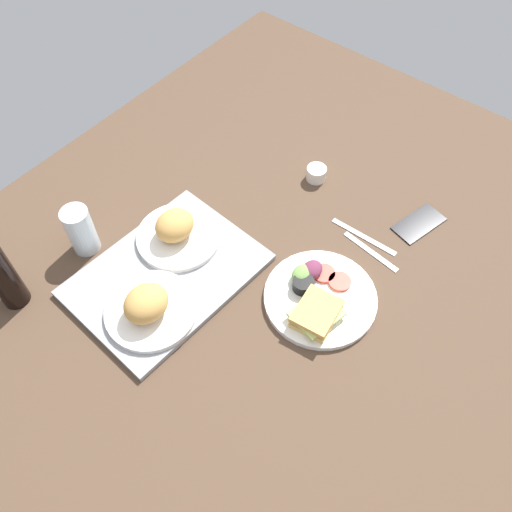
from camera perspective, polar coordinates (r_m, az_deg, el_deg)
name	(u,v)px	position (r cm, az deg, el deg)	size (l,w,h in cm)	color
ground_plane	(260,280)	(135.54, 0.46, -2.53)	(190.00, 150.00, 3.00)	#4C3828
serving_tray	(167,275)	(135.42, -9.48, -1.99)	(45.00, 33.00, 1.60)	gray
bread_plate_near	(148,307)	(126.80, -11.34, -5.28)	(21.79, 21.79, 8.85)	white
bread_plate_far	(177,231)	(138.55, -8.41, 2.65)	(21.86, 21.86, 8.55)	white
plate_with_salad	(318,297)	(129.91, 6.55, -4.33)	(27.33, 27.33, 5.40)	white
drinking_glass	(81,230)	(141.10, -18.11, 2.61)	(6.92, 6.92, 13.72)	silver
soda_bottle	(2,276)	(135.49, -25.36, -1.96)	(6.40, 6.40, 19.83)	black
espresso_cup	(316,174)	(154.71, 6.42, 8.69)	(5.60, 5.60, 4.00)	silver
fork	(371,251)	(141.51, 12.07, 0.49)	(17.00, 1.40, 0.50)	#B7B7BC
knife	(364,236)	(144.09, 11.36, 2.05)	(19.00, 1.40, 0.50)	#B7B7BC
cell_phone	(419,223)	(150.31, 16.91, 3.35)	(14.40, 7.20, 0.80)	black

